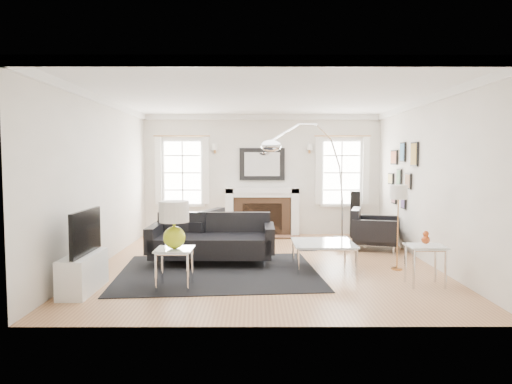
{
  "coord_description": "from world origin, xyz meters",
  "views": [
    {
      "loc": [
        -0.17,
        -7.66,
        1.74
      ],
      "look_at": [
        -0.15,
        0.3,
        1.19
      ],
      "focal_mm": 32.0,
      "sensor_mm": 36.0,
      "label": 1
    }
  ],
  "objects_px": {
    "sofa": "(212,241)",
    "gourd_lamp": "(174,221)",
    "coffee_table": "(323,244)",
    "fireplace": "(262,212)",
    "armchair_right": "(372,231)",
    "arc_floor_lamp": "(309,181)",
    "armchair_left": "(196,233)"
  },
  "relations": [
    {
      "from": "armchair_right",
      "to": "sofa",
      "type": "bearing_deg",
      "value": -158.8
    },
    {
      "from": "fireplace",
      "to": "sofa",
      "type": "distance_m",
      "value": 2.91
    },
    {
      "from": "coffee_table",
      "to": "gourd_lamp",
      "type": "bearing_deg",
      "value": -152.52
    },
    {
      "from": "fireplace",
      "to": "coffee_table",
      "type": "distance_m",
      "value": 3.35
    },
    {
      "from": "sofa",
      "to": "arc_floor_lamp",
      "type": "relative_size",
      "value": 0.84
    },
    {
      "from": "armchair_left",
      "to": "coffee_table",
      "type": "bearing_deg",
      "value": -29.3
    },
    {
      "from": "coffee_table",
      "to": "gourd_lamp",
      "type": "xyz_separation_m",
      "value": [
        -2.19,
        -1.14,
        0.52
      ]
    },
    {
      "from": "armchair_left",
      "to": "coffee_table",
      "type": "height_order",
      "value": "armchair_left"
    },
    {
      "from": "sofa",
      "to": "armchair_right",
      "type": "bearing_deg",
      "value": 21.2
    },
    {
      "from": "armchair_right",
      "to": "arc_floor_lamp",
      "type": "height_order",
      "value": "arc_floor_lamp"
    },
    {
      "from": "armchair_left",
      "to": "gourd_lamp",
      "type": "bearing_deg",
      "value": -89.51
    },
    {
      "from": "armchair_right",
      "to": "fireplace",
      "type": "bearing_deg",
      "value": 143.4
    },
    {
      "from": "sofa",
      "to": "arc_floor_lamp",
      "type": "bearing_deg",
      "value": 20.74
    },
    {
      "from": "fireplace",
      "to": "armchair_right",
      "type": "height_order",
      "value": "fireplace"
    },
    {
      "from": "sofa",
      "to": "gourd_lamp",
      "type": "xyz_separation_m",
      "value": [
        -0.37,
        -1.59,
        0.55
      ]
    },
    {
      "from": "fireplace",
      "to": "armchair_left",
      "type": "bearing_deg",
      "value": -122.91
    },
    {
      "from": "fireplace",
      "to": "sofa",
      "type": "bearing_deg",
      "value": -107.92
    },
    {
      "from": "armchair_left",
      "to": "armchair_right",
      "type": "xyz_separation_m",
      "value": [
        3.42,
        0.39,
        -0.02
      ]
    },
    {
      "from": "gourd_lamp",
      "to": "arc_floor_lamp",
      "type": "relative_size",
      "value": 0.26
    },
    {
      "from": "sofa",
      "to": "coffee_table",
      "type": "distance_m",
      "value": 1.88
    },
    {
      "from": "coffee_table",
      "to": "arc_floor_lamp",
      "type": "xyz_separation_m",
      "value": [
        -0.1,
        1.11,
        0.96
      ]
    },
    {
      "from": "fireplace",
      "to": "gourd_lamp",
      "type": "bearing_deg",
      "value": -106.13
    },
    {
      "from": "sofa",
      "to": "coffee_table",
      "type": "height_order",
      "value": "sofa"
    },
    {
      "from": "armchair_right",
      "to": "gourd_lamp",
      "type": "bearing_deg",
      "value": -140.85
    },
    {
      "from": "arc_floor_lamp",
      "to": "armchair_right",
      "type": "bearing_deg",
      "value": 21.81
    },
    {
      "from": "fireplace",
      "to": "gourd_lamp",
      "type": "distance_m",
      "value": 4.54
    },
    {
      "from": "fireplace",
      "to": "coffee_table",
      "type": "height_order",
      "value": "fireplace"
    },
    {
      "from": "armchair_right",
      "to": "gourd_lamp",
      "type": "distance_m",
      "value": 4.41
    },
    {
      "from": "gourd_lamp",
      "to": "fireplace",
      "type": "bearing_deg",
      "value": 73.87
    },
    {
      "from": "armchair_left",
      "to": "arc_floor_lamp",
      "type": "relative_size",
      "value": 0.5
    },
    {
      "from": "sofa",
      "to": "gourd_lamp",
      "type": "distance_m",
      "value": 1.72
    },
    {
      "from": "armchair_left",
      "to": "arc_floor_lamp",
      "type": "distance_m",
      "value": 2.33
    }
  ]
}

